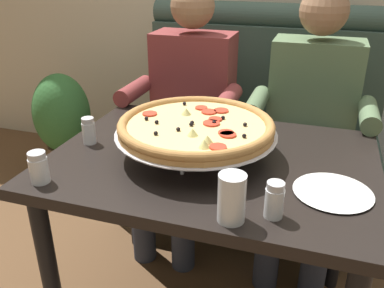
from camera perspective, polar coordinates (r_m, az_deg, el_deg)
booth_bench at (r=2.31m, az=8.44°, el=0.05°), size 1.32×0.78×1.13m
dining_table at (r=1.45m, az=2.74°, el=-5.35°), size 1.10×0.80×0.73m
diner_left at (r=2.02m, az=-0.70°, el=6.16°), size 0.54×0.64×1.27m
diner_right at (r=1.93m, az=16.26°, el=4.16°), size 0.54×0.64×1.27m
pizza at (r=1.37m, az=0.56°, el=2.42°), size 0.55×0.55×0.14m
shaker_parmesan at (r=1.53m, az=-14.22°, el=1.56°), size 0.05×0.05×0.10m
shaker_oregano at (r=1.09m, az=11.43°, el=-8.01°), size 0.05×0.05×0.10m
shaker_pepper_flakes at (r=1.31m, az=-20.62°, el=-3.38°), size 0.06×0.06×0.10m
plate_near_left at (r=1.26m, az=19.14°, el=-6.14°), size 0.23×0.23×0.02m
drinking_glass at (r=1.06m, az=5.56°, el=-7.95°), size 0.07×0.07×0.13m
potted_plant at (r=2.76m, az=-17.63°, el=3.06°), size 0.36×0.36×0.70m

